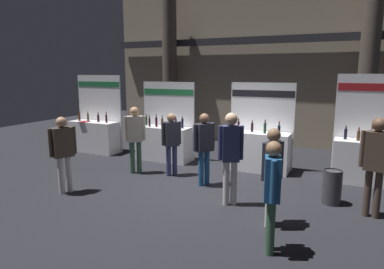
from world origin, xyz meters
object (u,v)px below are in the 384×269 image
exhibitor_booth_1 (164,140)px  visitor_6 (63,148)px  trash_bin (332,187)px  visitor_7 (135,134)px  visitor_2 (272,189)px  visitor_3 (272,169)px  visitor_4 (204,143)px  exhibitor_booth_2 (258,148)px  exhibitor_booth_3 (369,157)px  visitor_0 (231,151)px  exhibitor_booth_0 (95,133)px  visitor_1 (376,158)px  visitor_5 (171,139)px

exhibitor_booth_1 → visitor_6: size_ratio=1.38×
trash_bin → visitor_7: 4.79m
visitor_2 → visitor_3: bearing=-2.8°
visitor_3 → visitor_4: (-1.86, 1.45, -0.00)m
exhibitor_booth_2 → visitor_4: 1.95m
visitor_2 → trash_bin: bearing=-31.1°
exhibitor_booth_3 → visitor_3: bearing=-116.6°
visitor_0 → visitor_6: visitor_0 is taller
exhibitor_booth_1 → trash_bin: bearing=-18.4°
exhibitor_booth_0 → visitor_7: 3.00m
visitor_1 → visitor_3: bearing=-136.3°
exhibitor_booth_0 → trash_bin: exhibitor_booth_0 is taller
exhibitor_booth_3 → trash_bin: size_ratio=3.68×
exhibitor_booth_1 → visitor_2: 5.64m
trash_bin → visitor_6: visitor_6 is taller
visitor_5 → visitor_0: bearing=98.9°
exhibitor_booth_1 → visitor_0: bearing=-40.6°
visitor_1 → visitor_7: visitor_1 is taller
trash_bin → exhibitor_booth_0: bearing=168.0°
exhibitor_booth_0 → visitor_2: exhibitor_booth_0 is taller
visitor_4 → visitor_7: size_ratio=0.97×
exhibitor_booth_1 → visitor_4: size_ratio=1.37×
exhibitor_booth_1 → visitor_2: (4.01, -3.95, 0.37)m
trash_bin → visitor_1: 1.09m
visitor_5 → visitor_1: bearing=122.1°
exhibitor_booth_2 → exhibitor_booth_3: 2.63m
visitor_1 → visitor_5: visitor_1 is taller
visitor_0 → visitor_7: visitor_0 is taller
visitor_0 → visitor_7: bearing=134.5°
visitor_4 → visitor_7: bearing=-62.2°
visitor_1 → visitor_2: size_ratio=1.10×
exhibitor_booth_2 → visitor_3: (1.03, -3.18, 0.39)m
visitor_0 → visitor_5: visitor_0 is taller
exhibitor_booth_1 → visitor_5: 1.59m
visitor_4 → exhibitor_booth_2: bearing=-174.0°
exhibitor_booth_0 → exhibitor_booth_1: exhibitor_booth_0 is taller
visitor_4 → visitor_1: bearing=115.9°
exhibitor_booth_3 → trash_bin: exhibitor_booth_3 is taller
exhibitor_booth_0 → visitor_2: 7.70m
visitor_0 → visitor_4: bearing=110.2°
exhibitor_booth_1 → visitor_2: size_ratio=1.39×
visitor_0 → visitor_4: size_ratio=1.09×
visitor_4 → visitor_6: bearing=-24.0°
exhibitor_booth_0 → exhibitor_booth_2: bearing=1.4°
exhibitor_booth_3 → visitor_3: size_ratio=1.51×
exhibitor_booth_0 → visitor_3: 7.12m
exhibitor_booth_1 → trash_bin: (4.72, -1.57, -0.25)m
visitor_2 → visitor_1: bearing=-49.5°
exhibitor_booth_2 → exhibitor_booth_3: bearing=0.6°
exhibitor_booth_2 → exhibitor_booth_3: size_ratio=0.91×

